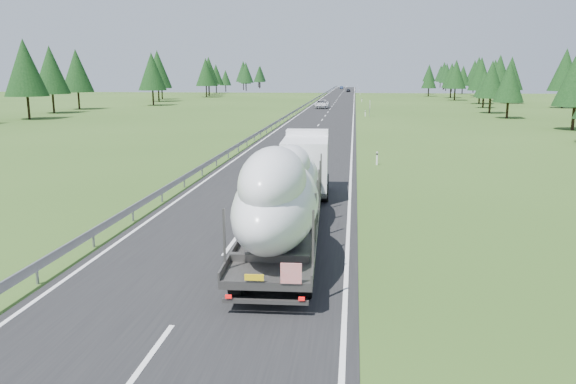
# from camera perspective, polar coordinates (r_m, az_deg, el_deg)

# --- Properties ---
(ground) EXTENTS (400.00, 400.00, 0.00)m
(ground) POSITION_cam_1_polar(r_m,az_deg,el_deg) (14.56, -13.60, -15.63)
(ground) COLOR #2C4A18
(ground) RESTS_ON ground
(road_surface) EXTENTS (10.00, 400.00, 0.02)m
(road_surface) POSITION_cam_1_polar(r_m,az_deg,el_deg) (112.36, 4.32, 8.42)
(road_surface) COLOR black
(road_surface) RESTS_ON ground
(guardrail) EXTENTS (0.10, 400.00, 0.76)m
(guardrail) POSITION_cam_1_polar(r_m,az_deg,el_deg) (112.62, 1.59, 8.76)
(guardrail) COLOR slate
(guardrail) RESTS_ON ground
(marker_posts) EXTENTS (0.13, 350.08, 1.00)m
(marker_posts) POSITION_cam_1_polar(r_m,az_deg,el_deg) (167.18, 7.40, 9.65)
(marker_posts) COLOR silver
(marker_posts) RESTS_ON ground
(highway_sign) EXTENTS (0.08, 0.90, 2.60)m
(highway_sign) POSITION_cam_1_polar(r_m,az_deg,el_deg) (92.22, 8.32, 8.71)
(highway_sign) COLOR slate
(highway_sign) RESTS_ON ground
(tree_line_right) EXTENTS (28.87, 327.32, 12.57)m
(tree_line_right) POSITION_cam_1_polar(r_m,az_deg,el_deg) (128.68, 23.11, 11.12)
(tree_line_right) COLOR black
(tree_line_right) RESTS_ON ground
(tree_line_left) EXTENTS (15.55, 326.25, 12.64)m
(tree_line_left) POSITION_cam_1_polar(r_m,az_deg,el_deg) (149.51, -12.65, 11.81)
(tree_line_left) COLOR black
(tree_line_left) RESTS_ON ground
(boat_truck) EXTENTS (3.18, 18.98, 4.43)m
(boat_truck) POSITION_cam_1_polar(r_m,az_deg,el_deg) (23.05, 0.07, 0.88)
(boat_truck) COLOR white
(boat_truck) RESTS_ON ground
(distant_van) EXTENTS (2.87, 6.05, 1.67)m
(distant_van) POSITION_cam_1_polar(r_m,az_deg,el_deg) (114.22, 3.48, 8.90)
(distant_van) COLOR silver
(distant_van) RESTS_ON ground
(distant_car_dark) EXTENTS (1.71, 3.92, 1.32)m
(distant_car_dark) POSITION_cam_1_polar(r_m,az_deg,el_deg) (222.93, 6.14, 10.23)
(distant_car_dark) COLOR black
(distant_car_dark) RESTS_ON ground
(distant_car_blue) EXTENTS (1.52, 4.19, 1.37)m
(distant_car_blue) POSITION_cam_1_polar(r_m,az_deg,el_deg) (270.58, 5.46, 10.52)
(distant_car_blue) COLOR #172542
(distant_car_blue) RESTS_ON ground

